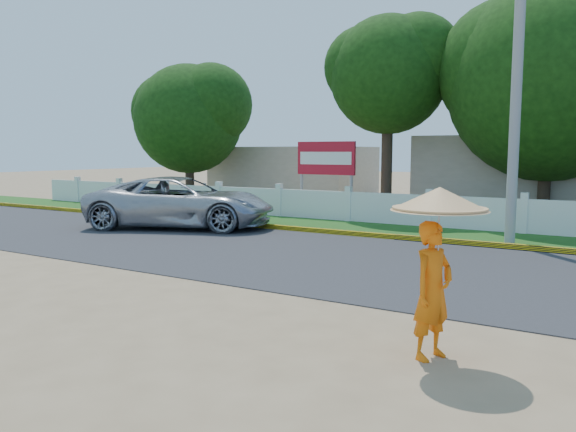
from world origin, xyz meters
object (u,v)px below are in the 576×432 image
object	(u,v)px
utility_pole	(516,100)
billboard	(326,162)
monk_with_parasol	(436,248)
vehicle	(182,202)

from	to	relation	value
utility_pole	billboard	distance (m)	8.47
billboard	monk_with_parasol	bearing A→B (deg)	-57.51
vehicle	monk_with_parasol	size ratio (longest dim) A/B	2.89
monk_with_parasol	billboard	world-z (taller)	billboard
utility_pole	vehicle	bearing A→B (deg)	-168.63
utility_pole	billboard	size ratio (longest dim) A/B	2.66
utility_pole	monk_with_parasol	bearing A→B (deg)	-85.50
utility_pole	vehicle	distance (m)	10.78
billboard	utility_pole	bearing A→B (deg)	-24.71
billboard	vehicle	bearing A→B (deg)	-115.39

